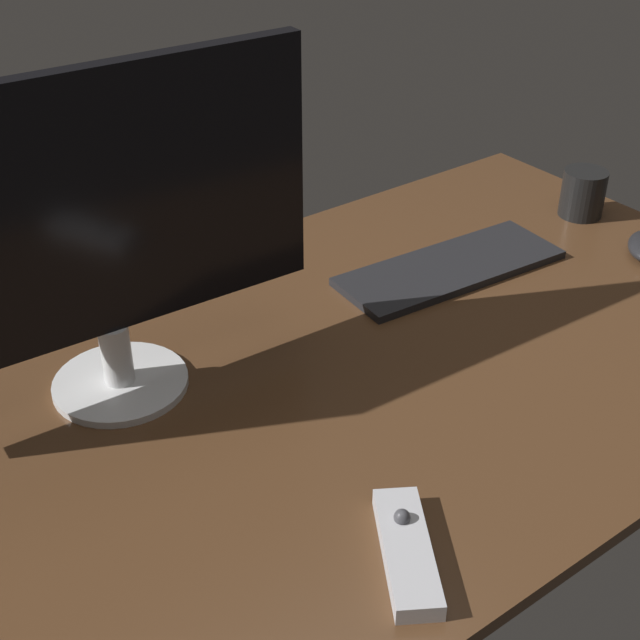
% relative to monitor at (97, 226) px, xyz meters
% --- Properties ---
extents(desk, '(1.40, 0.84, 0.02)m').
position_rel_monitor_xyz_m(desk, '(0.31, -0.15, -0.25)').
color(desk, '#4C301C').
rests_on(desk, ground).
extents(monitor, '(0.58, 0.18, 0.43)m').
position_rel_monitor_xyz_m(monitor, '(0.00, 0.00, 0.00)').
color(monitor, silver).
rests_on(monitor, desk).
extents(keyboard, '(0.40, 0.17, 0.01)m').
position_rel_monitor_xyz_m(keyboard, '(0.58, -0.04, -0.24)').
color(keyboard, black).
rests_on(keyboard, desk).
extents(media_remote, '(0.13, 0.17, 0.03)m').
position_rel_monitor_xyz_m(media_remote, '(0.11, -0.46, -0.23)').
color(media_remote, '#B7B7BC').
rests_on(media_remote, desk).
extents(coffee_mug, '(0.08, 0.08, 0.09)m').
position_rel_monitor_xyz_m(coffee_mug, '(0.91, -0.03, -0.20)').
color(coffee_mug, black).
rests_on(coffee_mug, desk).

